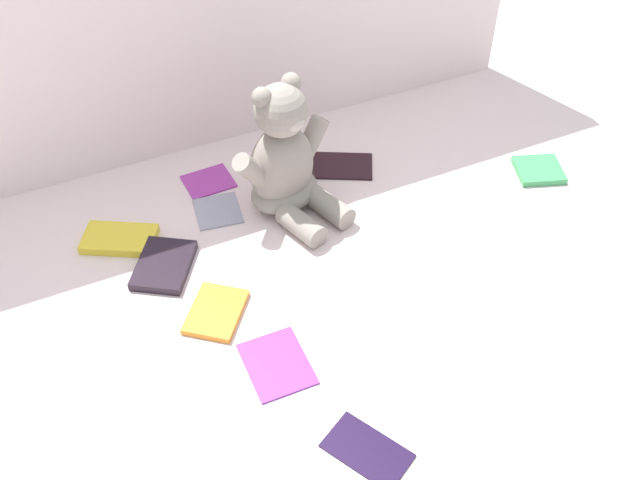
# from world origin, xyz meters

# --- Properties ---
(ground_plane) EXTENTS (3.20, 3.20, 0.00)m
(ground_plane) POSITION_xyz_m (0.00, 0.00, 0.00)
(ground_plane) COLOR silver
(teddy_bear) EXTENTS (0.23, 0.23, 0.28)m
(teddy_bear) POSITION_xyz_m (0.04, 0.12, 0.10)
(teddy_bear) COLOR gray
(teddy_bear) RESTS_ON ground_plane
(book_case_0) EXTENTS (0.12, 0.15, 0.01)m
(book_case_0) POSITION_xyz_m (-0.07, -0.44, 0.00)
(book_case_0) COLOR #1E1032
(book_case_0) RESTS_ON ground_plane
(book_case_1) EXTENTS (0.16, 0.14, 0.02)m
(book_case_1) POSITION_xyz_m (-0.30, 0.15, 0.01)
(book_case_1) COLOR gold
(book_case_1) RESTS_ON ground_plane
(book_case_2) EXTENTS (0.16, 0.14, 0.01)m
(book_case_2) POSITION_xyz_m (0.19, 0.18, 0.00)
(book_case_2) COLOR black
(book_case_2) RESTS_ON ground_plane
(book_case_3) EXTENTS (0.10, 0.13, 0.01)m
(book_case_3) POSITION_xyz_m (-0.13, -0.24, 0.00)
(book_case_3) COLOR purple
(book_case_3) RESTS_ON ground_plane
(book_case_4) EXTENTS (0.14, 0.14, 0.01)m
(book_case_4) POSITION_xyz_m (-0.19, -0.10, 0.01)
(book_case_4) COLOR orange
(book_case_4) RESTS_ON ground_plane
(book_case_5) EXTENTS (0.10, 0.11, 0.01)m
(book_case_5) POSITION_xyz_m (-0.10, 0.15, 0.00)
(book_case_5) COLOR #8B8FA1
(book_case_5) RESTS_ON ground_plane
(book_case_6) EXTENTS (0.15, 0.16, 0.02)m
(book_case_6) POSITION_xyz_m (-0.24, 0.05, 0.01)
(book_case_6) COLOR black
(book_case_6) RESTS_ON ground_plane
(book_case_7) EXTENTS (0.10, 0.09, 0.01)m
(book_case_7) POSITION_xyz_m (-0.09, 0.25, 0.00)
(book_case_7) COLOR purple
(book_case_7) RESTS_ON ground_plane
(book_case_8) EXTENTS (0.12, 0.12, 0.01)m
(book_case_8) POSITION_xyz_m (0.56, -0.02, 0.01)
(book_case_8) COLOR #3C9856
(book_case_8) RESTS_ON ground_plane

